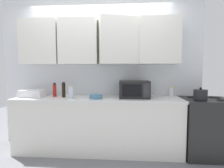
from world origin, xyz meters
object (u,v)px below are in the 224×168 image
(stove_range, at_px, (206,127))
(bottle_red_sauce, at_px, (55,90))
(bottle_soy_dark, at_px, (64,90))
(microwave, at_px, (134,89))
(kettle, at_px, (200,94))
(dish_rack, at_px, (33,93))
(bowl_ceramic_small, at_px, (96,96))
(bottle_white_jar, at_px, (171,92))
(bottle_clear_tall, at_px, (71,93))

(stove_range, xyz_separation_m, bottle_red_sauce, (-2.48, 0.06, 0.56))
(bottle_soy_dark, bearing_deg, microwave, 1.11)
(kettle, relative_size, dish_rack, 0.51)
(microwave, height_order, bottle_soy_dark, microwave)
(dish_rack, height_order, bowl_ceramic_small, dish_rack)
(stove_range, bearing_deg, bottle_soy_dark, 179.61)
(kettle, xyz_separation_m, dish_rack, (-2.66, 0.16, -0.03))
(bottle_white_jar, bearing_deg, stove_range, -22.95)
(stove_range, height_order, bowl_ceramic_small, bowl_ceramic_small)
(dish_rack, bearing_deg, kettle, -3.44)
(kettle, bearing_deg, microwave, 169.58)
(stove_range, xyz_separation_m, bottle_white_jar, (-0.51, 0.21, 0.53))
(kettle, height_order, bottle_soy_dark, bottle_soy_dark)
(kettle, height_order, dish_rack, kettle)
(bottle_clear_tall, bearing_deg, bottle_white_jar, 12.23)
(bottle_clear_tall, bearing_deg, dish_rack, 167.20)
(dish_rack, distance_m, bottle_white_jar, 2.34)
(stove_range, height_order, kettle, kettle)
(kettle, distance_m, bottle_white_jar, 0.49)
(microwave, xyz_separation_m, bottle_soy_dark, (-1.17, -0.02, -0.02))
(microwave, distance_m, dish_rack, 1.69)
(kettle, bearing_deg, bottle_soy_dark, 175.83)
(dish_rack, distance_m, bottle_clear_tall, 0.72)
(stove_range, xyz_separation_m, microwave, (-1.14, 0.04, 0.59))
(bottle_white_jar, height_order, bottle_clear_tall, bottle_clear_tall)
(bottle_soy_dark, bearing_deg, bowl_ceramic_small, -10.32)
(bottle_red_sauce, xyz_separation_m, bottle_clear_tall, (0.35, -0.20, -0.02))
(bottle_soy_dark, bearing_deg, kettle, -4.17)
(bottle_soy_dark, relative_size, bottle_red_sauce, 1.08)
(dish_rack, xyz_separation_m, bottle_white_jar, (2.33, 0.19, 0.02))
(microwave, bearing_deg, stove_range, -1.93)
(bottle_soy_dark, height_order, bowl_ceramic_small, bottle_soy_dark)
(bottle_soy_dark, xyz_separation_m, bottle_red_sauce, (-0.17, 0.04, -0.01))
(kettle, relative_size, bottle_clear_tall, 1.00)
(bottle_soy_dark, distance_m, bottle_clear_tall, 0.23)
(kettle, relative_size, bowl_ceramic_small, 0.95)
(stove_range, relative_size, dish_rack, 2.40)
(bottle_soy_dark, bearing_deg, bottle_clear_tall, -41.86)
(kettle, relative_size, microwave, 0.40)
(microwave, height_order, bottle_white_jar, microwave)
(dish_rack, relative_size, bottle_white_jar, 2.25)
(kettle, xyz_separation_m, bottle_clear_tall, (-1.96, 0.00, 0.01))
(stove_range, height_order, bottle_clear_tall, bottle_clear_tall)
(stove_range, height_order, dish_rack, dish_rack)
(bowl_ceramic_small, bearing_deg, stove_range, 2.81)
(stove_range, distance_m, bowl_ceramic_small, 1.82)
(bottle_soy_dark, bearing_deg, dish_rack, 179.53)
(microwave, height_order, bottle_red_sauce, microwave)
(bottle_soy_dark, height_order, bottle_clear_tall, bottle_soy_dark)
(microwave, bearing_deg, bowl_ceramic_small, -168.50)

